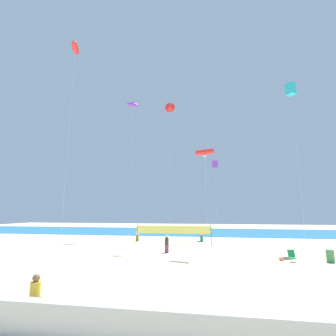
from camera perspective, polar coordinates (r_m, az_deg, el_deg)
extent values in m
plane|color=beige|center=(18.69, 1.09, -22.23)|extent=(120.00, 120.00, 0.00)
cube|color=#1E6B99|center=(48.60, 6.46, -14.80)|extent=(120.00, 20.00, 0.01)
cube|color=#B7B7BC|center=(8.70, -10.96, -32.71)|extent=(28.00, 0.44, 1.04)
cube|color=navy|center=(11.06, -29.36, -27.49)|extent=(0.35, 0.21, 0.74)
cylinder|color=gold|center=(10.87, -29.01, -24.13)|extent=(0.37, 0.37, 0.61)
sphere|color=brown|center=(10.76, -28.80, -21.88)|extent=(0.27, 0.27, 0.27)
cube|color=olive|center=(10.79, -28.18, -28.91)|extent=(0.21, 0.12, 0.44)
cylinder|color=maroon|center=(10.66, -27.98, -26.91)|extent=(0.22, 0.22, 0.36)
sphere|color=beige|center=(10.59, -27.85, -25.58)|extent=(0.16, 0.16, 0.16)
cube|color=olive|center=(33.41, -7.31, -16.17)|extent=(0.38, 0.23, 0.80)
cylinder|color=white|center=(33.34, -7.28, -14.92)|extent=(0.40, 0.40, 0.66)
sphere|color=beige|center=(33.30, -7.26, -14.10)|extent=(0.30, 0.30, 0.30)
cube|color=#19727A|center=(32.75, 7.99, -16.28)|extent=(0.38, 0.23, 0.80)
cylinder|color=#EA7260|center=(32.68, 7.96, -15.01)|extent=(0.40, 0.40, 0.66)
sphere|color=tan|center=(32.64, 7.94, -14.17)|extent=(0.30, 0.30, 0.30)
cube|color=#7A3872|center=(24.11, -0.31, -18.62)|extent=(0.36, 0.22, 0.75)
cylinder|color=#2D2D33|center=(24.02, -0.31, -16.99)|extent=(0.38, 0.38, 0.62)
sphere|color=beige|center=(23.97, -0.31, -15.92)|extent=(0.28, 0.28, 0.28)
cube|color=#1E8C4C|center=(22.11, 27.52, -18.41)|extent=(0.52, 0.48, 0.03)
cube|color=#1E8C4C|center=(22.34, 27.22, -17.61)|extent=(0.52, 0.23, 0.57)
cylinder|color=silver|center=(22.00, 27.68, -18.87)|extent=(0.03, 0.03, 0.32)
cylinder|color=silver|center=(22.27, 27.44, -18.77)|extent=(0.03, 0.03, 0.32)
cylinder|color=#3F7F4C|center=(23.47, 34.11, -16.92)|extent=(0.57, 0.57, 0.94)
cylinder|color=#4C4C51|center=(30.50, -7.34, -15.23)|extent=(0.08, 0.08, 2.40)
cylinder|color=#4C4C51|center=(29.45, 10.20, -15.34)|extent=(0.08, 0.08, 2.40)
cube|color=#EAE566|center=(29.61, 1.27, -14.44)|extent=(8.87, 0.22, 0.90)
cube|color=#EA7260|center=(22.38, 25.34, -18.98)|extent=(0.30, 0.15, 0.24)
cylinder|color=silver|center=(38.06, -8.77, 0.00)|extent=(0.01, 0.01, 21.18)
ellipsoid|color=purple|center=(41.27, -8.35, 14.62)|extent=(2.10, 1.21, 0.96)
cube|color=#D833A5|center=(41.39, -8.34, 14.98)|extent=(0.38, 0.06, 0.48)
cylinder|color=silver|center=(25.76, -22.69, 5.49)|extent=(0.01, 0.01, 21.04)
ellipsoid|color=red|center=(30.24, -21.17, 25.07)|extent=(1.27, 2.06, 0.85)
cube|color=purple|center=(30.40, -21.13, 25.51)|extent=(0.38, 0.06, 0.47)
cylinder|color=silver|center=(28.14, 0.43, -1.26)|extent=(0.01, 0.01, 16.57)
cone|color=red|center=(30.55, 0.40, 14.27)|extent=(1.25, 0.34, 1.25)
cylinder|color=silver|center=(37.29, 11.41, -7.51)|extent=(0.01, 0.01, 11.10)
cube|color=purple|center=(37.95, 11.11, 0.89)|extent=(0.93, 0.93, 1.12)
cylinder|color=silver|center=(32.13, 28.48, 0.99)|extent=(0.01, 0.01, 18.92)
cube|color=#26BFCC|center=(35.04, 27.11, 16.35)|extent=(1.28, 1.28, 1.47)
cylinder|color=silver|center=(23.26, 9.04, -7.82)|extent=(0.01, 0.01, 9.64)
cylinder|color=red|center=(23.95, 8.71, 3.77)|extent=(1.82, 1.10, 0.52)
sphere|color=pink|center=(23.86, 8.74, 2.93)|extent=(0.31, 0.31, 0.31)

